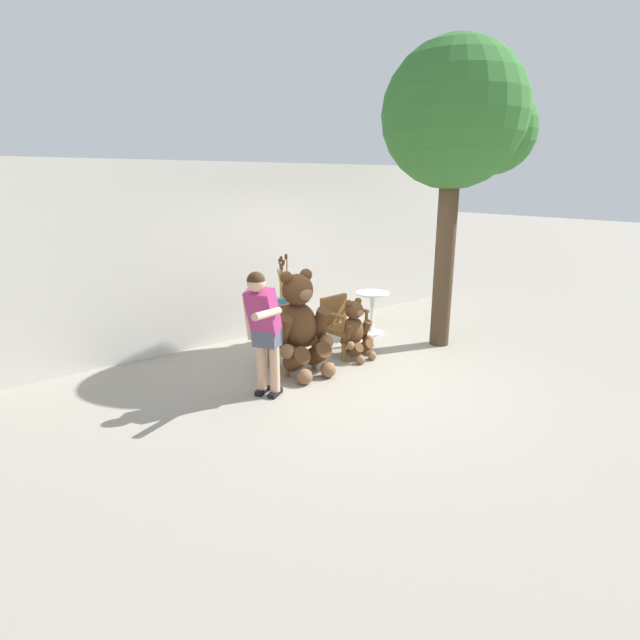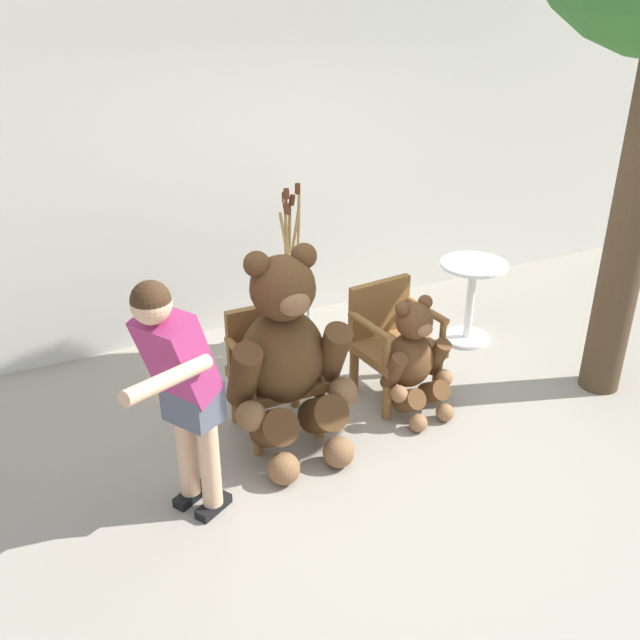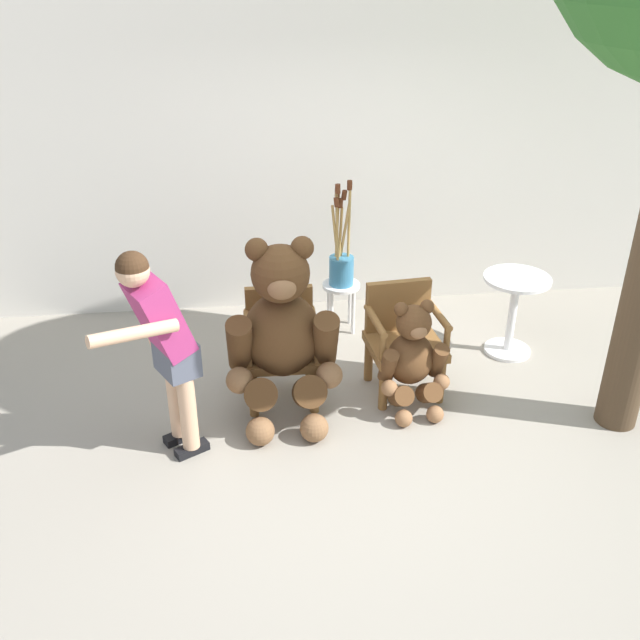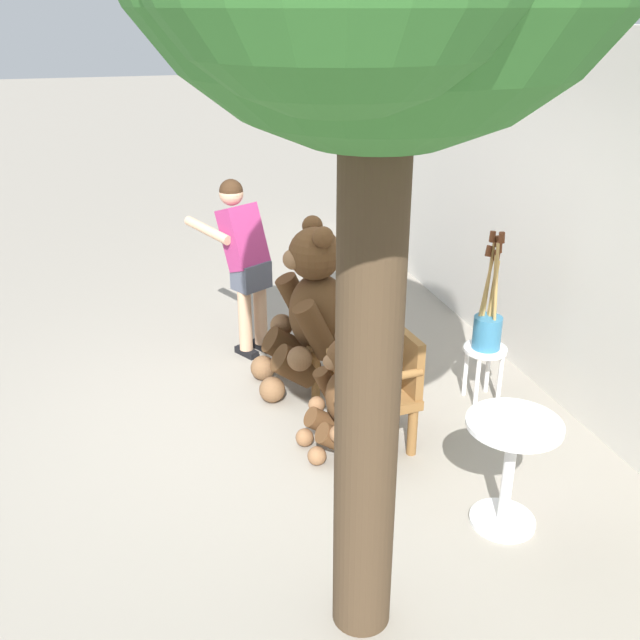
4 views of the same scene
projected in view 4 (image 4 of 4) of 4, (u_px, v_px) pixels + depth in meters
ground_plane at (265, 422)px, 5.44m from camera, size 60.00×60.00×0.00m
back_wall at (566, 221)px, 5.46m from camera, size 10.00×0.16×2.80m
wooden_chair_left at (340, 331)px, 5.86m from camera, size 0.56×0.52×0.86m
wooden_chair_right at (380, 385)px, 5.02m from camera, size 0.61×0.57×0.86m
teddy_bear_large at (310, 308)px, 5.70m from camera, size 0.84×0.79×1.41m
teddy_bear_small at (341, 395)px, 4.95m from camera, size 0.54×0.53×0.89m
person_visitor at (244, 254)px, 6.22m from camera, size 0.63×0.71×1.56m
white_stool at (484, 359)px, 5.62m from camera, size 0.34×0.34×0.46m
brush_bucket at (488, 322)px, 5.49m from camera, size 0.22×0.22×0.96m
round_side_table at (510, 461)px, 4.20m from camera, size 0.56×0.56×0.72m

